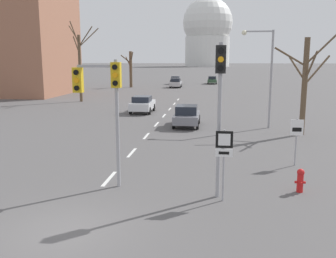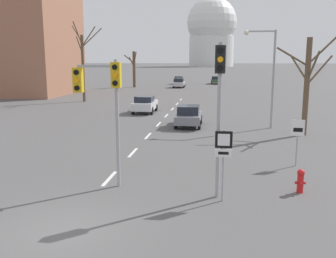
{
  "view_description": "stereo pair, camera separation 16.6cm",
  "coord_description": "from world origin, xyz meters",
  "px_view_note": "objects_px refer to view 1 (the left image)",
  "views": [
    {
      "loc": [
        4.31,
        -9.85,
        5.04
      ],
      "look_at": [
        2.55,
        4.77,
        2.25
      ],
      "focal_mm": 40.0,
      "sensor_mm": 36.0,
      "label": 1
    },
    {
      "loc": [
        4.48,
        -9.83,
        5.04
      ],
      "look_at": [
        2.55,
        4.77,
        2.25
      ],
      "focal_mm": 40.0,
      "sensor_mm": 36.0,
      "label": 2
    }
  ],
  "objects_px": {
    "fire_hydrant": "(300,180)",
    "sedan_mid_centre": "(187,116)",
    "sedan_far_right": "(142,104)",
    "speed_limit_sign": "(297,134)",
    "sedan_far_left": "(176,80)",
    "route_sign_post": "(224,153)",
    "street_lamp_right": "(265,67)",
    "sedan_near_left": "(176,83)",
    "sedan_near_right": "(212,80)",
    "traffic_signal_centre_tall": "(103,92)",
    "traffic_signal_near_right": "(220,92)"
  },
  "relations": [
    {
      "from": "fire_hydrant",
      "to": "sedan_near_right",
      "type": "bearing_deg",
      "value": 93.31
    },
    {
      "from": "speed_limit_sign",
      "to": "street_lamp_right",
      "type": "height_order",
      "value": "street_lamp_right"
    },
    {
      "from": "street_lamp_right",
      "to": "sedan_near_left",
      "type": "bearing_deg",
      "value": 105.06
    },
    {
      "from": "street_lamp_right",
      "to": "speed_limit_sign",
      "type": "bearing_deg",
      "value": -88.37
    },
    {
      "from": "traffic_signal_centre_tall",
      "to": "street_lamp_right",
      "type": "height_order",
      "value": "street_lamp_right"
    },
    {
      "from": "fire_hydrant",
      "to": "sedan_far_right",
      "type": "distance_m",
      "value": 22.66
    },
    {
      "from": "street_lamp_right",
      "to": "sedan_mid_centre",
      "type": "xyz_separation_m",
      "value": [
        -5.59,
        -0.08,
        -3.61
      ]
    },
    {
      "from": "fire_hydrant",
      "to": "sedan_far_left",
      "type": "xyz_separation_m",
      "value": [
        -10.83,
        60.23,
        0.29
      ]
    },
    {
      "from": "sedan_near_left",
      "to": "fire_hydrant",
      "type": "bearing_deg",
      "value": -79.12
    },
    {
      "from": "sedan_near_right",
      "to": "sedan_mid_centre",
      "type": "relative_size",
      "value": 1.14
    },
    {
      "from": "route_sign_post",
      "to": "sedan_near_left",
      "type": "bearing_deg",
      "value": 97.51
    },
    {
      "from": "fire_hydrant",
      "to": "sedan_near_right",
      "type": "xyz_separation_m",
      "value": [
        -3.6,
        62.19,
        0.3
      ]
    },
    {
      "from": "sedan_mid_centre",
      "to": "speed_limit_sign",
      "type": "bearing_deg",
      "value": -59.36
    },
    {
      "from": "traffic_signal_near_right",
      "to": "sedan_mid_centre",
      "type": "relative_size",
      "value": 1.42
    },
    {
      "from": "traffic_signal_centre_tall",
      "to": "fire_hydrant",
      "type": "relative_size",
      "value": 5.42
    },
    {
      "from": "fire_hydrant",
      "to": "street_lamp_right",
      "type": "distance_m",
      "value": 14.26
    },
    {
      "from": "traffic_signal_near_right",
      "to": "street_lamp_right",
      "type": "bearing_deg",
      "value": 76.76
    },
    {
      "from": "street_lamp_right",
      "to": "sedan_far_left",
      "type": "height_order",
      "value": "street_lamp_right"
    },
    {
      "from": "route_sign_post",
      "to": "sedan_near_left",
      "type": "relative_size",
      "value": 0.65
    },
    {
      "from": "traffic_signal_near_right",
      "to": "sedan_near_left",
      "type": "relative_size",
      "value": 1.4
    },
    {
      "from": "sedan_near_right",
      "to": "sedan_far_right",
      "type": "height_order",
      "value": "sedan_far_right"
    },
    {
      "from": "sedan_far_right",
      "to": "speed_limit_sign",
      "type": "bearing_deg",
      "value": -57.67
    },
    {
      "from": "route_sign_post",
      "to": "sedan_far_right",
      "type": "relative_size",
      "value": 0.64
    },
    {
      "from": "traffic_signal_centre_tall",
      "to": "sedan_far_right",
      "type": "height_order",
      "value": "traffic_signal_centre_tall"
    },
    {
      "from": "speed_limit_sign",
      "to": "fire_hydrant",
      "type": "distance_m",
      "value": 3.89
    },
    {
      "from": "fire_hydrant",
      "to": "sedan_mid_centre",
      "type": "height_order",
      "value": "sedan_mid_centre"
    },
    {
      "from": "route_sign_post",
      "to": "sedan_near_right",
      "type": "distance_m",
      "value": 63.47
    },
    {
      "from": "traffic_signal_centre_tall",
      "to": "sedan_near_left",
      "type": "bearing_deg",
      "value": 92.61
    },
    {
      "from": "sedan_near_right",
      "to": "sedan_mid_centre",
      "type": "xyz_separation_m",
      "value": [
        -1.7,
        -48.57,
        0.02
      ]
    },
    {
      "from": "sedan_far_left",
      "to": "sedan_far_right",
      "type": "relative_size",
      "value": 0.94
    },
    {
      "from": "sedan_mid_centre",
      "to": "route_sign_post",
      "type": "bearing_deg",
      "value": -81.02
    },
    {
      "from": "sedan_near_right",
      "to": "speed_limit_sign",
      "type": "bearing_deg",
      "value": -85.92
    },
    {
      "from": "route_sign_post",
      "to": "fire_hydrant",
      "type": "bearing_deg",
      "value": 23.2
    },
    {
      "from": "sedan_near_right",
      "to": "sedan_mid_centre",
      "type": "height_order",
      "value": "sedan_mid_centre"
    },
    {
      "from": "speed_limit_sign",
      "to": "street_lamp_right",
      "type": "relative_size",
      "value": 0.32
    },
    {
      "from": "sedan_mid_centre",
      "to": "sedan_far_right",
      "type": "distance_m",
      "value": 8.19
    },
    {
      "from": "route_sign_post",
      "to": "speed_limit_sign",
      "type": "distance_m",
      "value": 6.09
    },
    {
      "from": "sedan_near_right",
      "to": "traffic_signal_centre_tall",
      "type": "bearing_deg",
      "value": -93.64
    },
    {
      "from": "sedan_far_right",
      "to": "sedan_near_left",
      "type": "bearing_deg",
      "value": 89.95
    },
    {
      "from": "traffic_signal_centre_tall",
      "to": "street_lamp_right",
      "type": "xyz_separation_m",
      "value": [
        7.86,
        13.88,
        0.64
      ]
    },
    {
      "from": "traffic_signal_near_right",
      "to": "street_lamp_right",
      "type": "distance_m",
      "value": 14.98
    },
    {
      "from": "traffic_signal_near_right",
      "to": "street_lamp_right",
      "type": "height_order",
      "value": "street_lamp_right"
    },
    {
      "from": "fire_hydrant",
      "to": "sedan_near_right",
      "type": "height_order",
      "value": "sedan_near_right"
    },
    {
      "from": "speed_limit_sign",
      "to": "sedan_far_left",
      "type": "bearing_deg",
      "value": 101.4
    },
    {
      "from": "fire_hydrant",
      "to": "traffic_signal_centre_tall",
      "type": "bearing_deg",
      "value": -178.63
    },
    {
      "from": "sedan_far_right",
      "to": "street_lamp_right",
      "type": "bearing_deg",
      "value": -32.96
    },
    {
      "from": "sedan_near_left",
      "to": "sedan_far_right",
      "type": "relative_size",
      "value": 0.99
    },
    {
      "from": "sedan_near_left",
      "to": "sedan_near_right",
      "type": "height_order",
      "value": "sedan_near_left"
    },
    {
      "from": "traffic_signal_centre_tall",
      "to": "speed_limit_sign",
      "type": "height_order",
      "value": "traffic_signal_centre_tall"
    },
    {
      "from": "route_sign_post",
      "to": "traffic_signal_centre_tall",
      "type": "bearing_deg",
      "value": 166.81
    }
  ]
}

